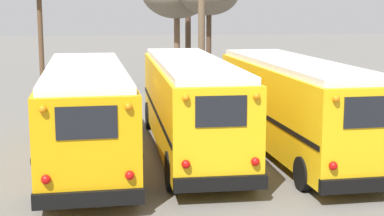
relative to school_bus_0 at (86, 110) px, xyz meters
The scene contains 5 objects.
ground_plane 3.80m from the school_bus_0, ahead, with size 160.00×160.00×0.00m, color #66635E.
school_bus_0 is the anchor object (origin of this frame).
school_bus_1 3.48m from the school_bus_0, 14.34° to the left, with size 2.47×10.86×3.13m.
school_bus_2 6.75m from the school_bus_0, ahead, with size 2.85×10.68×3.11m.
utility_pole 11.38m from the school_bus_0, 62.31° to the left, with size 1.80×0.34×7.89m.
Camera 1 is at (-2.63, -18.70, 4.88)m, focal length 55.00 mm.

